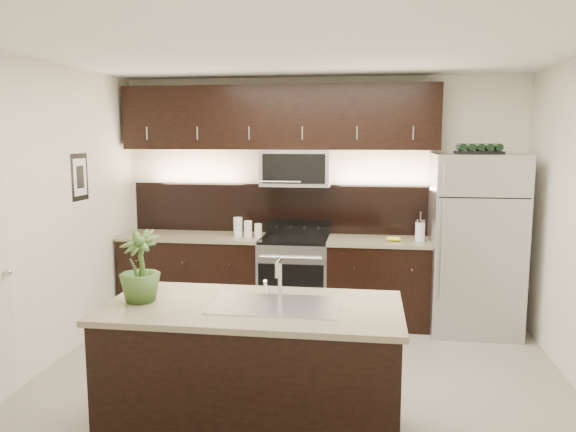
% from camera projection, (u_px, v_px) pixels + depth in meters
% --- Properties ---
extents(ground, '(4.50, 4.50, 0.00)m').
position_uv_depth(ground, '(298.00, 385.00, 4.64)').
color(ground, gray).
rests_on(ground, ground).
extents(room_walls, '(4.52, 4.02, 2.71)m').
position_uv_depth(room_walls, '(283.00, 181.00, 4.38)').
color(room_walls, silver).
rests_on(room_walls, ground).
extents(counter_run, '(3.51, 0.65, 0.94)m').
position_uv_depth(counter_run, '(276.00, 278.00, 6.29)').
color(counter_run, black).
rests_on(counter_run, ground).
extents(upper_fixtures, '(3.49, 0.40, 1.66)m').
position_uv_depth(upper_fixtures, '(280.00, 128.00, 6.20)').
color(upper_fixtures, black).
rests_on(upper_fixtures, counter_run).
extents(island, '(1.96, 0.96, 0.94)m').
position_uv_depth(island, '(253.00, 372.00, 3.76)').
color(island, black).
rests_on(island, ground).
extents(sink_faucet, '(0.84, 0.50, 0.28)m').
position_uv_depth(sink_faucet, '(275.00, 303.00, 3.69)').
color(sink_faucet, silver).
rests_on(sink_faucet, island).
extents(refrigerator, '(0.90, 0.81, 1.87)m').
position_uv_depth(refrigerator, '(474.00, 243.00, 5.87)').
color(refrigerator, '#B2B2B7').
rests_on(refrigerator, ground).
extents(wine_rack, '(0.46, 0.29, 0.11)m').
position_uv_depth(wine_rack, '(479.00, 149.00, 5.73)').
color(wine_rack, black).
rests_on(wine_rack, refrigerator).
extents(plant, '(0.33, 0.33, 0.48)m').
position_uv_depth(plant, '(140.00, 266.00, 3.74)').
color(plant, '#3C5D25').
rests_on(plant, island).
extents(canisters, '(0.32, 0.11, 0.22)m').
position_uv_depth(canisters, '(246.00, 228.00, 6.20)').
color(canisters, silver).
rests_on(canisters, counter_run).
extents(french_press, '(0.11, 0.11, 0.31)m').
position_uv_depth(french_press, '(420.00, 231.00, 5.94)').
color(french_press, silver).
rests_on(french_press, counter_run).
extents(bananas, '(0.18, 0.15, 0.05)m').
position_uv_depth(bananas, '(390.00, 239.00, 5.97)').
color(bananas, yellow).
rests_on(bananas, counter_run).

